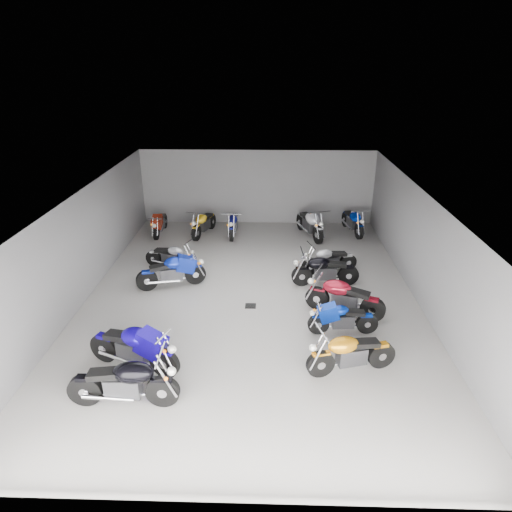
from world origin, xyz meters
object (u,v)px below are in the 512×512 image
Objects in this scene: motorcycle_left_f at (171,256)px; motorcycle_right_e at (325,270)px; motorcycle_right_c at (342,318)px; motorcycle_back_f at (353,221)px; motorcycle_right_d at (344,297)px; motorcycle_right_f at (329,260)px; motorcycle_left_e at (172,272)px; motorcycle_left_b at (134,348)px; motorcycle_back_a at (160,223)px; drain_grate at (251,306)px; motorcycle_right_b at (351,353)px; motorcycle_left_a at (124,383)px; motorcycle_back_b at (204,223)px; motorcycle_back_e at (310,223)px; motorcycle_back_c at (233,223)px.

motorcycle_left_f is 5.27m from motorcycle_right_e.
motorcycle_right_c is 7.80m from motorcycle_back_f.
motorcycle_right_f is (-0.09, 2.77, -0.08)m from motorcycle_right_d.
motorcycle_right_d reaches higher than motorcycle_left_e.
motorcycle_left_b is 1.16× the size of motorcycle_back_a.
drain_grate is 4.00m from motorcycle_left_b.
motorcycle_right_b is 1.11× the size of motorcycle_right_f.
drain_grate is 0.17× the size of motorcycle_left_f.
motorcycle_left_a is 1.09× the size of motorcycle_back_f.
motorcycle_right_c is 0.86× the size of motorcycle_right_e.
motorcycle_back_e is at bearing -164.24° from motorcycle_back_b.
motorcycle_back_a is (-1.15, 3.36, 0.02)m from motorcycle_left_f.
motorcycle_back_e is at bearing -13.25° from motorcycle_right_b.
motorcycle_right_d reaches higher than drain_grate.
motorcycle_left_b is at bearing 80.91° from motorcycle_back_c.
motorcycle_left_b is at bearing 104.42° from motorcycle_back_b.
motorcycle_left_a is 1.10× the size of motorcycle_left_e.
motorcycle_left_a is at bearing 126.69° from motorcycle_right_f.
motorcycle_left_f is at bearing -157.43° from motorcycle_left_b.
motorcycle_right_b is 10.98m from motorcycle_back_a.
motorcycle_right_e is at bearing 94.09° from motorcycle_left_f.
motorcycle_back_a is at bearing 45.38° from motorcycle_right_f.
motorcycle_left_f is 0.85× the size of motorcycle_right_d.
motorcycle_left_b is at bearing 128.36° from motorcycle_right_e.
motorcycle_back_e reaches higher than motorcycle_right_c.
motorcycle_right_f reaches higher than motorcycle_right_c.
motorcycle_left_a is 8.30m from motorcycle_right_f.
motorcycle_right_f is 3.42m from motorcycle_back_e.
motorcycle_left_e is 5.61m from motorcycle_right_c.
motorcycle_right_e is at bearing 32.60° from motorcycle_right_d.
motorcycle_left_a is 1.08× the size of motorcycle_right_d.
motorcycle_back_f is at bearing 175.85° from motorcycle_back_e.
motorcycle_left_e is 6.48m from motorcycle_right_b.
motorcycle_right_c is 0.81× the size of motorcycle_back_e.
motorcycle_back_e reaches higher than motorcycle_right_b.
motorcycle_back_e is (-0.24, 8.78, 0.05)m from motorcycle_right_b.
drain_grate is 0.16× the size of motorcycle_back_a.
motorcycle_left_e is 4.71m from motorcycle_back_b.
motorcycle_left_a is at bearing 99.52° from motorcycle_back_a.
motorcycle_right_d is 1.10× the size of motorcycle_back_a.
motorcycle_right_f is at bearing -16.22° from motorcycle_right_b.
motorcycle_right_b is 0.93× the size of motorcycle_back_e.
motorcycle_back_c is (-3.50, 3.50, 0.03)m from motorcycle_right_f.
motorcycle_right_e is (-0.16, 2.81, 0.07)m from motorcycle_right_c.
motorcycle_left_f is 1.00× the size of motorcycle_right_c.
motorcycle_right_c is at bearing 132.42° from motorcycle_back_a.
motorcycle_left_e is (-2.53, 1.18, 0.52)m from drain_grate.
motorcycle_back_a is at bearing 20.98° from motorcycle_right_b.
motorcycle_right_d is 6.80m from motorcycle_back_f.
motorcycle_back_e reaches higher than motorcycle_left_a.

